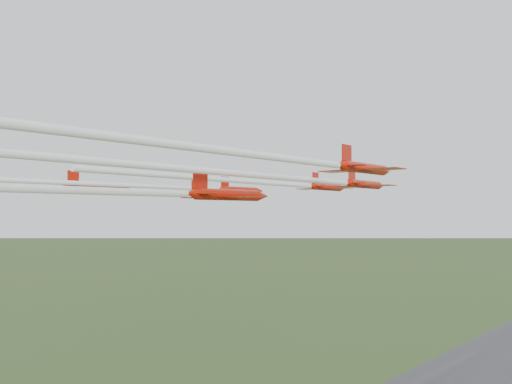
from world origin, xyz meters
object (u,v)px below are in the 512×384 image
Objects in this scene: jet_row4_right at (156,193)px; jet_row3_left at (44,184)px; jet_row2_right at (295,178)px; jet_row3_mid at (171,192)px; jet_lead at (284,184)px; jet_row3_right at (272,157)px; jet_row2_left at (190,188)px.

jet_row3_left is at bearing 163.83° from jet_row4_right.
jet_row2_right reaches higher than jet_row3_mid.
jet_row3_right reaches higher than jet_lead.
jet_row3_mid is (23.22, 4.67, -1.56)m from jet_row3_left.
jet_row2_right is 1.04× the size of jet_row3_right.
jet_row3_mid is at bearing 12.92° from jet_row3_left.
jet_row3_left is (-40.80, -8.17, 0.28)m from jet_row2_right.
jet_row2_left is 0.75× the size of jet_row2_right.
jet_row3_left is at bearing -171.69° from jet_row2_right.
jet_row3_right is (49.20, -7.05, 0.60)m from jet_row3_left.
jet_row4_right is (24.64, -27.66, -2.00)m from jet_row2_left.
jet_row3_mid is (-3.41, -20.27, -1.72)m from jet_lead.
jet_row2_right is at bearing -15.18° from jet_row2_left.
jet_row2_left is 40.61m from jet_row3_right.
jet_row3_right is at bearing -32.83° from jet_row2_left.
jet_lead reaches higher than jet_row3_left.
jet_lead is 39.58m from jet_row4_right.
jet_row4_right is at bearing -47.46° from jet_row2_left.
jet_row2_right is 41.61m from jet_row3_left.
jet_row3_mid reaches higher than jet_row4_right.
jet_lead is at bearing 110.64° from jet_row4_right.
jet_row3_left is at bearing 170.78° from jet_row3_right.
jet_lead is at bearing 44.67° from jet_row3_left.
jet_lead is 1.27× the size of jet_row4_right.
jet_row3_left is 41.94m from jet_row4_right.
jet_row3_right is at bearing -21.44° from jet_row3_mid.
jet_row3_right reaches higher than jet_row2_right.
jet_row3_right is at bearing -64.10° from jet_row2_right.
jet_row3_right is 1.41× the size of jet_row4_right.
jet_row3_mid is 28.58m from jet_row3_right.
jet_row4_right is (40.05, -12.20, -2.45)m from jet_row3_left.
jet_lead is 36.48m from jet_row3_left.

